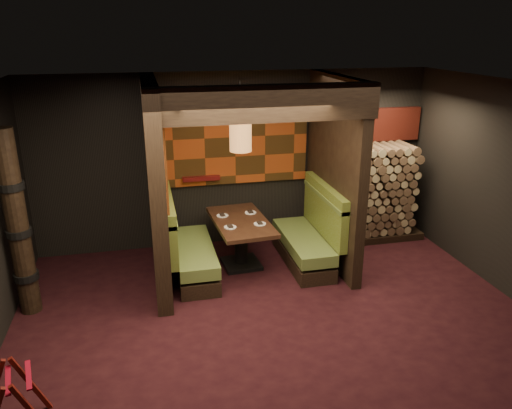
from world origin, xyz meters
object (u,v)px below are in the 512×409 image
object	(u,v)px
dining_table	(241,234)
booth_bench_left	(187,250)
pendant_lamp	(240,135)
booth_bench_right	(309,238)
totem_column	(18,226)
luggage_rack	(12,401)
firewood_stack	(372,193)

from	to	relation	value
dining_table	booth_bench_left	bearing A→B (deg)	-172.62
dining_table	pendant_lamp	world-z (taller)	pendant_lamp
booth_bench_right	totem_column	xyz separation A→B (m)	(-3.98, -0.55, 0.79)
totem_column	pendant_lamp	bearing A→B (deg)	11.76
luggage_rack	firewood_stack	xyz separation A→B (m)	(5.07, 3.44, 0.47)
luggage_rack	firewood_stack	world-z (taller)	firewood_stack
booth_bench_left	firewood_stack	xyz separation A→B (m)	(3.25, 0.70, 0.42)
luggage_rack	pendant_lamp	bearing A→B (deg)	46.58
booth_bench_right	dining_table	bearing A→B (deg)	174.21
luggage_rack	totem_column	xyz separation A→B (m)	(-0.27, 2.19, 0.84)
booth_bench_left	firewood_stack	distance (m)	3.35
booth_bench_right	luggage_rack	bearing A→B (deg)	-143.53
dining_table	totem_column	world-z (taller)	totem_column
luggage_rack	firewood_stack	distance (m)	6.14
pendant_lamp	luggage_rack	xyz separation A→B (m)	(-2.65, -2.80, -1.70)
totem_column	firewood_stack	xyz separation A→B (m)	(5.33, 1.25, -0.37)
totem_column	firewood_stack	size ratio (longest dim) A/B	1.39
pendant_lamp	firewood_stack	xyz separation A→B (m)	(2.41, 0.64, -1.23)
booth_bench_right	dining_table	world-z (taller)	booth_bench_right
dining_table	totem_column	size ratio (longest dim) A/B	0.62
booth_bench_right	totem_column	world-z (taller)	totem_column
booth_bench_right	pendant_lamp	world-z (taller)	pendant_lamp
dining_table	firewood_stack	distance (m)	2.50
luggage_rack	firewood_stack	size ratio (longest dim) A/B	0.42
dining_table	pendant_lamp	size ratio (longest dim) A/B	1.44
luggage_rack	totem_column	distance (m)	2.36
booth_bench_right	totem_column	size ratio (longest dim) A/B	0.67
pendant_lamp	luggage_rack	world-z (taller)	pendant_lamp
booth_bench_right	totem_column	distance (m)	4.10
booth_bench_right	dining_table	size ratio (longest dim) A/B	1.08
booth_bench_left	firewood_stack	size ratio (longest dim) A/B	0.92
dining_table	pendant_lamp	xyz separation A→B (m)	(-0.00, -0.05, 1.53)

